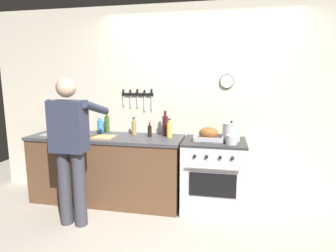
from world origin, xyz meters
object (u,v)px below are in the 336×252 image
object	(u,v)px
roasting_pan	(209,135)
bottle_vinegar	(134,128)
bottle_wine_red	(165,125)
stock_pot	(231,132)
bottle_cooking_oil	(169,130)
bottle_olive_oil	(107,124)
saucepan	(231,140)
bottle_dish_soap	(100,127)
person_cook	(71,143)
cutting_board	(100,137)
bottle_soy_sauce	(150,131)
stove	(214,176)

from	to	relation	value
roasting_pan	bottle_vinegar	size ratio (longest dim) A/B	1.49
bottle_vinegar	bottle_wine_red	world-z (taller)	bottle_wine_red
stock_pot	bottle_vinegar	world-z (taller)	stock_pot
bottle_cooking_oil	bottle_olive_oil	world-z (taller)	bottle_olive_oil
stock_pot	saucepan	bearing A→B (deg)	-90.16
bottle_wine_red	bottle_dish_soap	xyz separation A→B (m)	(-0.90, -0.04, -0.04)
bottle_cooking_oil	bottle_vinegar	xyz separation A→B (m)	(-0.50, 0.07, -0.00)
bottle_olive_oil	saucepan	bearing A→B (deg)	-12.69
person_cook	saucepan	xyz separation A→B (m)	(1.74, 0.51, 0.00)
cutting_board	bottle_soy_sauce	size ratio (longest dim) A/B	1.92
roasting_pan	stove	bearing A→B (deg)	21.68
person_cook	bottle_soy_sauce	bearing A→B (deg)	-46.39
stove	bottle_vinegar	distance (m)	1.22
roasting_pan	saucepan	distance (m)	0.29
roasting_pan	cutting_board	distance (m)	1.38
person_cook	bottle_soy_sauce	world-z (taller)	person_cook
cutting_board	bottle_dish_soap	xyz separation A→B (m)	(-0.11, 0.24, 0.09)
bottle_olive_oil	bottle_cooking_oil	bearing A→B (deg)	-9.56
stock_pot	cutting_board	size ratio (longest dim) A/B	0.69
stove	person_cook	world-z (taller)	person_cook
stock_pot	saucepan	distance (m)	0.18
person_cook	cutting_board	world-z (taller)	person_cook
stove	saucepan	bearing A→B (deg)	-37.27
bottle_cooking_oil	bottle_vinegar	size ratio (longest dim) A/B	1.04
bottle_wine_red	bottle_dish_soap	world-z (taller)	bottle_wine_red
stove	bottle_olive_oil	xyz separation A→B (m)	(-1.50, 0.23, 0.57)
stove	bottle_dish_soap	bearing A→B (deg)	175.54
bottle_soy_sauce	bottle_cooking_oil	xyz separation A→B (m)	(0.26, 0.01, 0.02)
cutting_board	bottle_dish_soap	world-z (taller)	bottle_dish_soap
saucepan	bottle_olive_oil	xyz separation A→B (m)	(-1.69, 0.38, 0.07)
roasting_pan	bottle_dish_soap	size ratio (longest dim) A/B	1.48
stove	bottle_soy_sauce	world-z (taller)	bottle_soy_sauce
cutting_board	bottle_vinegar	xyz separation A→B (m)	(0.37, 0.27, 0.09)
bottle_dish_soap	saucepan	bearing A→B (deg)	-8.75
bottle_cooking_oil	bottle_dish_soap	xyz separation A→B (m)	(-0.97, 0.04, -0.00)
bottle_cooking_oil	bottle_dish_soap	world-z (taller)	bottle_cooking_oil
cutting_board	person_cook	bearing A→B (deg)	-100.39
stock_pot	bottle_dish_soap	xyz separation A→B (m)	(-1.75, 0.10, -0.01)
person_cook	cutting_board	size ratio (longest dim) A/B	4.61
saucepan	bottle_dish_soap	xyz separation A→B (m)	(-1.75, 0.27, 0.04)
bottle_soy_sauce	bottle_olive_oil	size ratio (longest dim) A/B	0.64
bottle_wine_red	saucepan	bearing A→B (deg)	-20.25
stove	stock_pot	size ratio (longest dim) A/B	3.61
bottle_soy_sauce	bottle_dish_soap	bearing A→B (deg)	175.56
bottle_soy_sauce	bottle_vinegar	world-z (taller)	bottle_vinegar
stove	stock_pot	world-z (taller)	stock_pot
stock_pot	bottle_cooking_oil	distance (m)	0.78
roasting_pan	bottle_dish_soap	distance (m)	1.49
bottle_soy_sauce	bottle_olive_oil	world-z (taller)	bottle_olive_oil
roasting_pan	bottle_cooking_oil	world-z (taller)	bottle_cooking_oil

